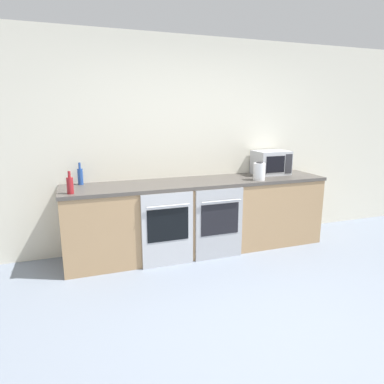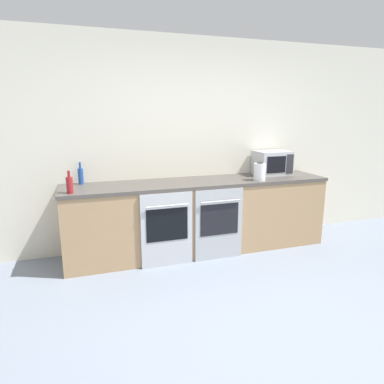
# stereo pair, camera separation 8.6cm
# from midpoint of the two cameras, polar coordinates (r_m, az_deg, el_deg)

# --- Properties ---
(ground_plane) EXTENTS (16.00, 16.00, 0.00)m
(ground_plane) POSITION_cam_midpoint_polar(r_m,az_deg,el_deg) (2.96, 13.76, -21.99)
(ground_plane) COLOR gray
(wall_back) EXTENTS (10.00, 0.06, 2.60)m
(wall_back) POSITION_cam_midpoint_polar(r_m,az_deg,el_deg) (4.42, -0.96, 8.01)
(wall_back) COLOR silver
(wall_back) RESTS_ON ground_plane
(counter_back) EXTENTS (3.23, 0.67, 0.88)m
(counter_back) POSITION_cam_midpoint_polar(r_m,az_deg,el_deg) (4.25, 0.60, -3.96)
(counter_back) COLOR tan
(counter_back) RESTS_ON ground_plane
(oven_left) EXTENTS (0.58, 0.06, 0.84)m
(oven_left) POSITION_cam_midpoint_polar(r_m,az_deg,el_deg) (3.81, -4.71, -6.27)
(oven_left) COLOR #B7BABF
(oven_left) RESTS_ON ground_plane
(oven_right) EXTENTS (0.58, 0.06, 0.84)m
(oven_right) POSITION_cam_midpoint_polar(r_m,az_deg,el_deg) (4.00, 3.96, -5.30)
(oven_right) COLOR #A8AAAF
(oven_right) RESTS_ON ground_plane
(microwave) EXTENTS (0.45, 0.35, 0.31)m
(microwave) POSITION_cam_midpoint_polar(r_m,az_deg,el_deg) (4.70, 12.50, 4.82)
(microwave) COLOR #B7BABF
(microwave) RESTS_ON counter_back
(bottle_red) EXTENTS (0.07, 0.07, 0.23)m
(bottle_red) POSITION_cam_midpoint_polar(r_m,az_deg,el_deg) (3.68, -20.30, 1.11)
(bottle_red) COLOR maroon
(bottle_red) RESTS_ON counter_back
(bottle_blue) EXTENTS (0.06, 0.06, 0.25)m
(bottle_blue) POSITION_cam_midpoint_polar(r_m,az_deg,el_deg) (4.12, -18.70, 2.54)
(bottle_blue) COLOR #234793
(bottle_blue) RESTS_ON counter_back
(kettle) EXTENTS (0.14, 0.14, 0.22)m
(kettle) POSITION_cam_midpoint_polar(r_m,az_deg,el_deg) (4.25, 10.57, 3.38)
(kettle) COLOR white
(kettle) RESTS_ON counter_back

